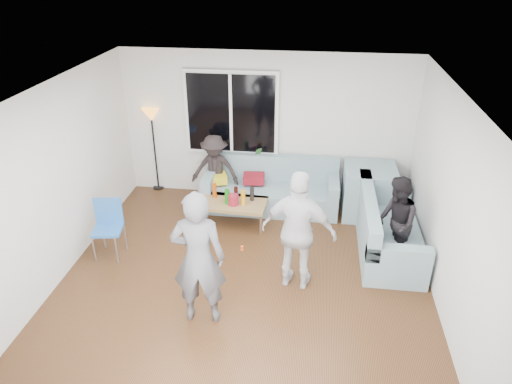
# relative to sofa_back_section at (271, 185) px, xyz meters

# --- Properties ---
(floor) EXTENTS (5.00, 5.50, 0.04)m
(floor) POSITION_rel_sofa_back_section_xyz_m (-0.14, -2.27, -0.45)
(floor) COLOR #56351C
(floor) RESTS_ON ground
(ceiling) EXTENTS (5.00, 5.50, 0.04)m
(ceiling) POSITION_rel_sofa_back_section_xyz_m (-0.14, -2.27, 2.20)
(ceiling) COLOR white
(ceiling) RESTS_ON ground
(wall_back) EXTENTS (5.00, 0.04, 2.60)m
(wall_back) POSITION_rel_sofa_back_section_xyz_m (-0.14, 0.50, 0.88)
(wall_back) COLOR silver
(wall_back) RESTS_ON ground
(wall_left) EXTENTS (0.04, 5.50, 2.60)m
(wall_left) POSITION_rel_sofa_back_section_xyz_m (-2.66, -2.27, 0.88)
(wall_left) COLOR silver
(wall_left) RESTS_ON ground
(wall_right) EXTENTS (0.04, 5.50, 2.60)m
(wall_right) POSITION_rel_sofa_back_section_xyz_m (2.38, -2.27, 0.88)
(wall_right) COLOR silver
(wall_right) RESTS_ON ground
(window_frame) EXTENTS (1.62, 0.06, 1.47)m
(window_frame) POSITION_rel_sofa_back_section_xyz_m (-0.74, 0.42, 1.12)
(window_frame) COLOR white
(window_frame) RESTS_ON wall_back
(window_glass) EXTENTS (1.50, 0.02, 1.35)m
(window_glass) POSITION_rel_sofa_back_section_xyz_m (-0.74, 0.38, 1.12)
(window_glass) COLOR black
(window_glass) RESTS_ON window_frame
(window_mullion) EXTENTS (0.05, 0.03, 1.35)m
(window_mullion) POSITION_rel_sofa_back_section_xyz_m (-0.74, 0.37, 1.12)
(window_mullion) COLOR white
(window_mullion) RESTS_ON window_frame
(radiator) EXTENTS (1.30, 0.12, 0.62)m
(radiator) POSITION_rel_sofa_back_section_xyz_m (-0.74, 0.38, -0.11)
(radiator) COLOR silver
(radiator) RESTS_ON floor
(potted_plant) EXTENTS (0.23, 0.20, 0.36)m
(potted_plant) POSITION_rel_sofa_back_section_xyz_m (-0.29, 0.35, 0.37)
(potted_plant) COLOR #265A24
(potted_plant) RESTS_ON radiator
(vase) EXTENTS (0.19, 0.19, 0.18)m
(vase) POSITION_rel_sofa_back_section_xyz_m (-1.01, 0.35, 0.28)
(vase) COLOR white
(vase) RESTS_ON radiator
(sofa_back_section) EXTENTS (2.30, 0.85, 0.85)m
(sofa_back_section) POSITION_rel_sofa_back_section_xyz_m (0.00, 0.00, 0.00)
(sofa_back_section) COLOR gray
(sofa_back_section) RESTS_ON floor
(sofa_right_section) EXTENTS (2.00, 0.85, 0.85)m
(sofa_right_section) POSITION_rel_sofa_back_section_xyz_m (1.88, -1.04, 0.00)
(sofa_right_section) COLOR gray
(sofa_right_section) RESTS_ON floor
(sofa_corner) EXTENTS (0.85, 0.85, 0.85)m
(sofa_corner) POSITION_rel_sofa_back_section_xyz_m (1.65, 0.00, 0.00)
(sofa_corner) COLOR gray
(sofa_corner) RESTS_ON floor
(cushion_yellow) EXTENTS (0.46, 0.43, 0.14)m
(cushion_yellow) POSITION_rel_sofa_back_section_xyz_m (-0.97, -0.02, 0.09)
(cushion_yellow) COLOR yellow
(cushion_yellow) RESTS_ON sofa_back_section
(cushion_red) EXTENTS (0.38, 0.33, 0.13)m
(cushion_red) POSITION_rel_sofa_back_section_xyz_m (-0.31, 0.06, 0.09)
(cushion_red) COLOR maroon
(cushion_red) RESTS_ON sofa_back_section
(coffee_table) EXTENTS (1.13, 0.67, 0.40)m
(coffee_table) POSITION_rel_sofa_back_section_xyz_m (-0.56, -0.62, -0.22)
(coffee_table) COLOR olive
(coffee_table) RESTS_ON floor
(pitcher) EXTENTS (0.17, 0.17, 0.17)m
(pitcher) POSITION_rel_sofa_back_section_xyz_m (-0.53, -0.71, 0.06)
(pitcher) COLOR maroon
(pitcher) RESTS_ON coffee_table
(side_chair) EXTENTS (0.46, 0.46, 0.86)m
(side_chair) POSITION_rel_sofa_back_section_xyz_m (-2.19, -1.77, 0.01)
(side_chair) COLOR #2966B5
(side_chair) RESTS_ON floor
(floor_lamp) EXTENTS (0.32, 0.32, 1.56)m
(floor_lamp) POSITION_rel_sofa_back_section_xyz_m (-2.19, 0.46, 0.36)
(floor_lamp) COLOR orange
(floor_lamp) RESTS_ON floor
(player_left) EXTENTS (0.67, 0.47, 1.74)m
(player_left) POSITION_rel_sofa_back_section_xyz_m (-0.55, -2.88, 0.44)
(player_left) COLOR #505056
(player_left) RESTS_ON floor
(player_right) EXTENTS (1.03, 0.57, 1.66)m
(player_right) POSITION_rel_sofa_back_section_xyz_m (0.57, -2.08, 0.41)
(player_right) COLOR silver
(player_right) RESTS_ON floor
(spectator_right) EXTENTS (0.58, 0.71, 1.35)m
(spectator_right) POSITION_rel_sofa_back_section_xyz_m (1.88, -1.43, 0.25)
(spectator_right) COLOR black
(spectator_right) RESTS_ON floor
(spectator_back) EXTENTS (0.83, 0.48, 1.28)m
(spectator_back) POSITION_rel_sofa_back_section_xyz_m (-0.98, 0.03, 0.21)
(spectator_back) COLOR black
(spectator_back) RESTS_ON floor
(bottle_d) EXTENTS (0.07, 0.07, 0.25)m
(bottle_d) POSITION_rel_sofa_back_section_xyz_m (-0.38, -0.69, 0.10)
(bottle_d) COLOR orange
(bottle_d) RESTS_ON coffee_table
(bottle_a) EXTENTS (0.07, 0.07, 0.25)m
(bottle_a) POSITION_rel_sofa_back_section_xyz_m (-0.88, -0.51, 0.10)
(bottle_a) COLOR #BC460B
(bottle_a) RESTS_ON coffee_table
(bottle_b) EXTENTS (0.08, 0.08, 0.25)m
(bottle_b) POSITION_rel_sofa_back_section_xyz_m (-0.64, -0.69, 0.10)
(bottle_b) COLOR #167815
(bottle_b) RESTS_ON coffee_table
(bottle_c) EXTENTS (0.07, 0.07, 0.20)m
(bottle_c) POSITION_rel_sofa_back_section_xyz_m (-0.53, -0.49, 0.08)
(bottle_c) COLOR black
(bottle_c) RESTS_ON coffee_table
(bottle_e) EXTENTS (0.07, 0.07, 0.23)m
(bottle_e) POSITION_rel_sofa_back_section_xyz_m (-0.26, -0.53, 0.09)
(bottle_e) COLOR black
(bottle_e) RESTS_ON coffee_table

